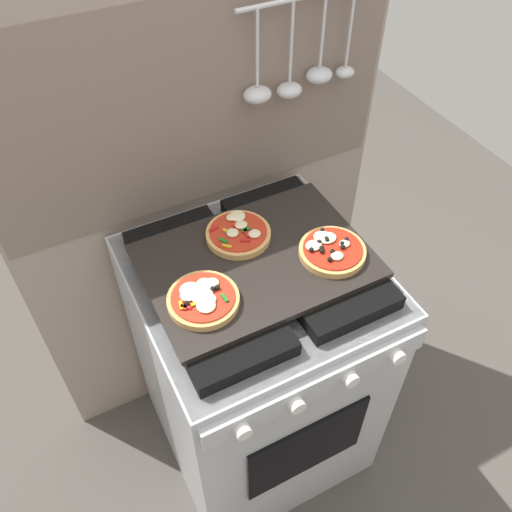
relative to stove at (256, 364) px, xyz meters
The scene contains 7 objects.
ground_plane 0.45m from the stove, 90.00° to the left, with size 4.00×4.00×0.00m, color #4C4742.
kitchen_backsplash 0.48m from the stove, 89.41° to the left, with size 1.10×0.09×1.55m.
stove is the anchor object (origin of this frame).
baking_tray 0.46m from the stove, 90.00° to the left, with size 0.54×0.38×0.02m, color black.
pizza_left 0.51m from the stove, 159.29° to the right, with size 0.16×0.16×0.03m.
pizza_right 0.51m from the stove, 21.31° to the right, with size 0.16×0.16×0.03m.
pizza_center 0.49m from the stove, 92.68° to the left, with size 0.16×0.16×0.03m.
Camera 1 is at (-0.41, -0.80, 1.88)m, focal length 38.07 mm.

